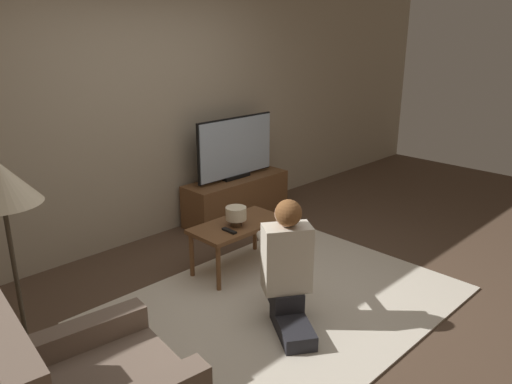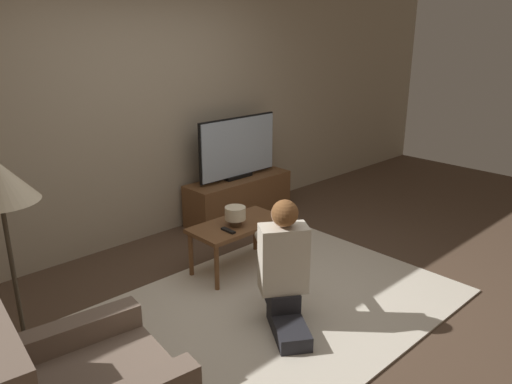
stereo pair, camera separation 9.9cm
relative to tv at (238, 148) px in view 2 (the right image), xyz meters
name	(u,v)px [view 2 (the right image)]	position (x,y,z in m)	size (l,w,h in m)	color
ground_plane	(280,306)	(-1.04, -1.65, -0.82)	(10.00, 10.00, 0.00)	brown
wall_back	(138,111)	(-1.04, 0.28, 0.48)	(10.00, 0.06, 2.60)	tan
rug	(280,305)	(-1.04, -1.65, -0.81)	(2.73, 1.98, 0.02)	beige
tv_stand	(239,198)	(0.00, 0.00, -0.58)	(1.27, 0.41, 0.47)	brown
tv	(238,148)	(0.00, 0.00, 0.00)	(1.05, 0.08, 0.68)	black
coffee_table	(237,229)	(-0.86, -0.95, -0.43)	(0.85, 0.43, 0.45)	brown
person_kneeling	(284,265)	(-1.19, -1.82, -0.35)	(0.66, 0.83, 0.95)	#232328
table_lamp	(235,214)	(-0.91, -0.98, -0.27)	(0.18, 0.18, 0.17)	#4C3823
remote	(229,230)	(-1.03, -1.04, -0.36)	(0.04, 0.15, 0.02)	black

